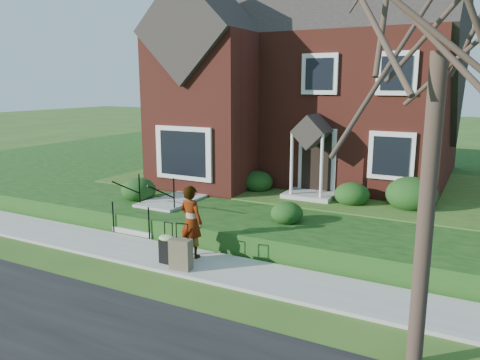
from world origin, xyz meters
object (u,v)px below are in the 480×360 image
Objects in this scene: front_steps at (153,213)px; woman at (191,221)px; suitcase_olive at (181,254)px; suitcase_black at (167,247)px; tree_verge at (442,17)px.

woman is (2.44, -1.57, 0.50)m from front_steps.
suitcase_olive is (2.68, -2.38, -0.03)m from front_steps.
suitcase_black is (-0.25, -0.65, -0.51)m from woman.
front_steps is 0.27× the size of tree_verge.
suitcase_olive is at bearing 113.93° from woman.
tree_verge is (7.99, -3.68, 4.69)m from front_steps.
suitcase_black is at bearing -45.47° from front_steps.
front_steps is 2.94m from woman.
suitcase_olive is at bearing -15.61° from suitcase_black.
tree_verge reaches higher than front_steps.
woman is at bearing 70.42° from suitcase_black.
woman is at bearing -32.79° from front_steps.
tree_verge reaches higher than suitcase_olive.
front_steps is 2.00× the size of suitcase_black.
front_steps is 1.12× the size of woman.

